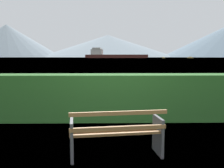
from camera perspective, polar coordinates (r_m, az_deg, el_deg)
ground_plane at (r=4.63m, az=0.87°, el=-15.89°), size 1400.00×1400.00×0.00m
water_surface at (r=311.54m, az=-0.96°, el=5.96°), size 620.00×620.00×0.00m
park_bench at (r=4.43m, az=1.01°, el=-11.10°), size 1.67×0.77×0.87m
hedge_row at (r=6.99m, az=0.19°, el=-2.94°), size 11.95×0.88×1.25m
cargo_ship_large at (r=287.74m, az=-0.06°, el=6.58°), size 71.51×20.91×11.63m
fishing_boat_near at (r=247.99m, az=11.56°, el=5.85°), size 4.44×7.39×1.14m
tender_far at (r=270.82m, az=17.31°, el=5.75°), size 4.27×7.66×1.62m
distant_hills at (r=580.23m, az=6.24°, el=9.46°), size 789.33×366.56×77.39m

